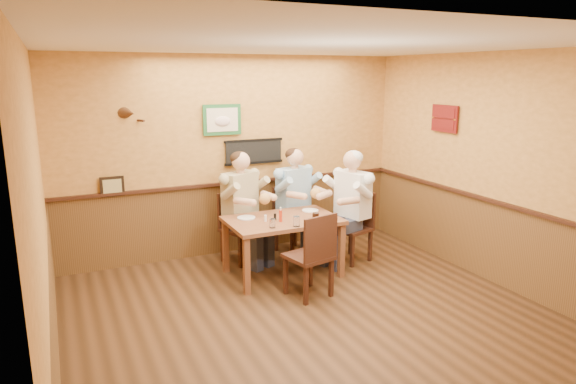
% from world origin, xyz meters
% --- Properties ---
extents(room, '(5.02, 5.03, 2.81)m').
position_xyz_m(room, '(0.13, 0.17, 1.69)').
color(room, '#352010').
rests_on(room, ground).
extents(dining_table, '(1.40, 0.90, 0.75)m').
position_xyz_m(dining_table, '(0.21, 1.35, 0.66)').
color(dining_table, brown).
rests_on(dining_table, ground).
extents(chair_back_left, '(0.58, 0.58, 0.96)m').
position_xyz_m(chair_back_left, '(-0.12, 2.03, 0.48)').
color(chair_back_left, '#3D1F13').
rests_on(chair_back_left, ground).
extents(chair_back_right, '(0.54, 0.54, 0.95)m').
position_xyz_m(chair_back_right, '(0.71, 2.08, 0.48)').
color(chair_back_right, '#3D1F13').
rests_on(chair_back_right, ground).
extents(chair_right_end, '(0.55, 0.55, 0.97)m').
position_xyz_m(chair_right_end, '(1.28, 1.41, 0.48)').
color(chair_right_end, '#3D1F13').
rests_on(chair_right_end, ground).
extents(chair_near_side, '(0.55, 0.55, 1.01)m').
position_xyz_m(chair_near_side, '(0.21, 0.64, 0.50)').
color(chair_near_side, '#3D1F13').
rests_on(chair_near_side, ground).
extents(diner_tan_shirt, '(0.83, 0.83, 1.38)m').
position_xyz_m(diner_tan_shirt, '(-0.12, 2.03, 0.69)').
color(diner_tan_shirt, tan).
rests_on(diner_tan_shirt, ground).
extents(diner_blue_polo, '(0.77, 0.77, 1.36)m').
position_xyz_m(diner_blue_polo, '(0.71, 2.08, 0.68)').
color(diner_blue_polo, '#8FB6D6').
rests_on(diner_blue_polo, ground).
extents(diner_white_elder, '(0.79, 0.79, 1.38)m').
position_xyz_m(diner_white_elder, '(1.28, 1.41, 0.69)').
color(diner_white_elder, white).
rests_on(diner_white_elder, ground).
extents(water_glass_left, '(0.09, 0.09, 0.11)m').
position_xyz_m(water_glass_left, '(-0.07, 1.04, 0.80)').
color(water_glass_left, silver).
rests_on(water_glass_left, dining_table).
extents(water_glass_mid, '(0.10, 0.10, 0.12)m').
position_xyz_m(water_glass_mid, '(0.22, 0.97, 0.81)').
color(water_glass_mid, white).
rests_on(water_glass_mid, dining_table).
extents(cola_tumbler, '(0.10, 0.10, 0.11)m').
position_xyz_m(cola_tumbler, '(0.53, 1.06, 0.80)').
color(cola_tumbler, black).
rests_on(cola_tumbler, dining_table).
extents(hot_sauce_bottle, '(0.05, 0.05, 0.17)m').
position_xyz_m(hot_sauce_bottle, '(0.12, 1.23, 0.83)').
color(hot_sauce_bottle, red).
rests_on(hot_sauce_bottle, dining_table).
extents(salt_shaker, '(0.04, 0.04, 0.08)m').
position_xyz_m(salt_shaker, '(-0.04, 1.32, 0.79)').
color(salt_shaker, white).
rests_on(salt_shaker, dining_table).
extents(pepper_shaker, '(0.03, 0.03, 0.08)m').
position_xyz_m(pepper_shaker, '(0.10, 1.33, 0.79)').
color(pepper_shaker, black).
rests_on(pepper_shaker, dining_table).
extents(plate_far_left, '(0.27, 0.27, 0.02)m').
position_xyz_m(plate_far_left, '(-0.21, 1.55, 0.76)').
color(plate_far_left, silver).
rests_on(plate_far_left, dining_table).
extents(plate_far_right, '(0.26, 0.26, 0.01)m').
position_xyz_m(plate_far_right, '(0.69, 1.53, 0.76)').
color(plate_far_right, silver).
rests_on(plate_far_right, dining_table).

